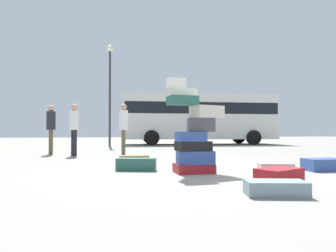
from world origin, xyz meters
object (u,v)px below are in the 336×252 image
(suitcase_tower, at_px, (194,134))
(lamp_post, at_px, (110,79))
(person_tourist_with_camera, at_px, (51,125))
(parked_bus, at_px, (199,116))
(suitcase_teal_foreground_near, at_px, (136,164))
(person_passerby_in_red, at_px, (124,124))
(suitcase_brown_white_trunk, at_px, (134,160))
(person_bearded_onlooker, at_px, (74,125))
(suitcase_maroon_upright_blue, at_px, (279,177))
(suitcase_navy_foreground_far, at_px, (323,165))
(suitcase_slate_left_side, at_px, (276,188))
(suitcase_cream_right_side, at_px, (275,170))

(suitcase_tower, relative_size, lamp_post, 0.32)
(person_tourist_with_camera, xyz_separation_m, parked_bus, (7.96, 6.75, 0.81))
(suitcase_teal_foreground_near, distance_m, parked_bus, 13.04)
(person_passerby_in_red, bearing_deg, suitcase_teal_foreground_near, 7.58)
(parked_bus, bearing_deg, lamp_post, -159.99)
(suitcase_tower, height_order, suitcase_brown_white_trunk, suitcase_tower)
(person_bearded_onlooker, bearing_deg, suitcase_teal_foreground_near, -0.15)
(suitcase_maroon_upright_blue, xyz_separation_m, lamp_post, (-1.79, 12.42, 3.58))
(suitcase_teal_foreground_near, xyz_separation_m, person_passerby_in_red, (0.15, 4.19, 0.92))
(suitcase_brown_white_trunk, distance_m, lamp_post, 9.81)
(suitcase_teal_foreground_near, relative_size, person_tourist_with_camera, 0.45)
(suitcase_navy_foreground_far, bearing_deg, suitcase_maroon_upright_blue, -143.36)
(suitcase_brown_white_trunk, xyz_separation_m, person_tourist_with_camera, (-2.40, 3.63, 0.92))
(suitcase_navy_foreground_far, bearing_deg, suitcase_slate_left_side, -138.30)
(suitcase_cream_right_side, distance_m, lamp_post, 12.56)
(suitcase_brown_white_trunk, height_order, person_tourist_with_camera, person_tourist_with_camera)
(suitcase_teal_foreground_near, relative_size, person_passerby_in_red, 0.44)
(lamp_post, bearing_deg, parked_bus, 12.44)
(suitcase_cream_right_side, relative_size, person_bearded_onlooker, 0.31)
(suitcase_tower, distance_m, lamp_post, 11.38)
(suitcase_tower, bearing_deg, suitcase_brown_white_trunk, 115.90)
(person_bearded_onlooker, relative_size, parked_bus, 0.17)
(suitcase_slate_left_side, distance_m, suitcase_brown_white_trunk, 4.07)
(person_passerby_in_red, height_order, lamp_post, lamp_post)
(suitcase_maroon_upright_blue, height_order, lamp_post, lamp_post)
(suitcase_maroon_upright_blue, bearing_deg, suitcase_teal_foreground_near, 109.89)
(person_bearded_onlooker, bearing_deg, lamp_post, 147.13)
(suitcase_teal_foreground_near, xyz_separation_m, person_tourist_with_camera, (-2.28, 4.87, 0.90))
(suitcase_navy_foreground_far, height_order, person_tourist_with_camera, person_tourist_with_camera)
(person_passerby_in_red, bearing_deg, parked_bus, 152.88)
(suitcase_tower, height_order, lamp_post, lamp_post)
(person_passerby_in_red, height_order, parked_bus, parked_bus)
(suitcase_cream_right_side, bearing_deg, lamp_post, 120.64)
(suitcase_slate_left_side, xyz_separation_m, suitcase_brown_white_trunk, (-1.18, 3.89, 0.01))
(suitcase_cream_right_side, relative_size, suitcase_teal_foreground_near, 0.69)
(person_tourist_with_camera, bearing_deg, suitcase_maroon_upright_blue, 16.90)
(suitcase_tower, bearing_deg, suitcase_teal_foreground_near, 150.13)
(suitcase_maroon_upright_blue, distance_m, suitcase_teal_foreground_near, 2.73)
(suitcase_slate_left_side, distance_m, suitcase_cream_right_side, 1.43)
(parked_bus, bearing_deg, suitcase_brown_white_trunk, -110.60)
(person_passerby_in_red, relative_size, parked_bus, 0.18)
(parked_bus, xyz_separation_m, lamp_post, (-5.70, -1.26, 1.87))
(suitcase_navy_foreground_far, height_order, suitcase_maroon_upright_blue, suitcase_maroon_upright_blue)
(suitcase_navy_foreground_far, relative_size, person_tourist_with_camera, 0.43)
(suitcase_tower, distance_m, suitcase_brown_white_trunk, 2.11)
(suitcase_teal_foreground_near, xyz_separation_m, person_bearded_onlooker, (-1.46, 4.03, 0.89))
(suitcase_teal_foreground_near, bearing_deg, suitcase_maroon_upright_blue, -30.34)
(suitcase_brown_white_trunk, relative_size, person_bearded_onlooker, 0.42)
(suitcase_tower, relative_size, suitcase_brown_white_trunk, 2.53)
(suitcase_cream_right_side, height_order, suitcase_teal_foreground_near, suitcase_cream_right_side)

